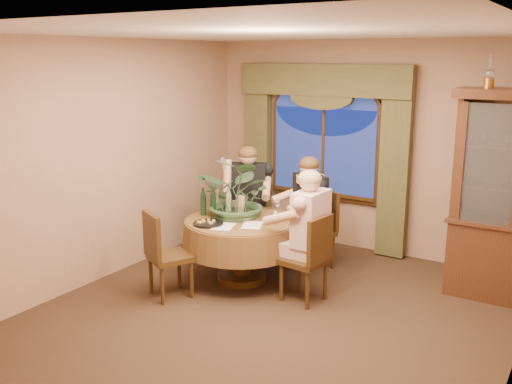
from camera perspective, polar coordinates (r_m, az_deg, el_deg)
The scene contains 32 objects.
floor at distance 5.97m, azimuth 1.56°, elevation -12.26°, with size 5.00×5.00×0.00m, color black.
wall_back at distance 7.74m, azimuth 11.04°, elevation 4.35°, with size 4.50×4.50×0.00m, color #957058.
ceiling at distance 5.39m, azimuth 1.76°, elevation 15.66°, with size 5.00×5.00×0.00m, color white.
window at distance 7.92m, azimuth 6.76°, elevation 3.97°, with size 1.62×0.10×1.32m, color navy, non-canonical shape.
arched_transom at distance 7.83m, azimuth 6.92°, elevation 9.61°, with size 1.60×0.06×0.44m, color navy, non-canonical shape.
drapery_left at distance 8.38m, azimuth 0.20°, elevation 3.76°, with size 0.38×0.14×2.32m, color #414022.
drapery_right at distance 7.53m, azimuth 13.69°, elevation 2.26°, with size 0.38×0.14×2.32m, color #414022.
swag_valance at distance 7.75m, azimuth 6.71°, elevation 11.06°, with size 2.45×0.16×0.42m, color #414022, non-canonical shape.
dining_table at distance 6.72m, azimuth -1.46°, elevation -5.81°, with size 1.40×1.40×0.75m, color brown.
oil_lamp_left at distance 6.47m, azimuth 22.35°, elevation 11.09°, with size 0.11×0.11×0.34m, color #A5722D, non-canonical shape.
chair_right at distance 6.17m, azimuth 4.81°, elevation -6.61°, with size 0.42×0.42×0.96m, color black.
chair_back_right at distance 7.16m, azimuth 5.86°, elevation -3.78°, with size 0.42×0.42×0.96m, color black.
chair_back at distance 7.61m, azimuth -1.12°, elevation -2.67°, with size 0.42×0.42×0.96m, color black.
chair_front_left at distance 6.33m, azimuth -8.58°, elevation -6.21°, with size 0.42×0.42×0.96m, color black.
person_pink at distance 6.15m, azimuth 5.46°, elevation -4.35°, with size 0.51×0.47×1.44m, color #CDA7A4, non-canonical shape.
person_back at distance 7.47m, azimuth -0.78°, elevation -0.93°, with size 0.53×0.48×1.47m, color black, non-canonical shape.
person_scarf at distance 6.99m, azimuth 5.40°, elevation -2.19°, with size 0.51×0.47×1.43m, color black, non-canonical shape.
stoneware_vase at distance 6.67m, azimuth -1.55°, elevation -1.41°, with size 0.14×0.14×0.26m, color tan, non-canonical shape.
centerpiece_plant at distance 6.60m, azimuth -1.67°, elevation 2.72°, with size 0.96×1.06×0.83m, color #325232.
olive_bowl at distance 6.55m, azimuth -1.16°, elevation -2.66°, with size 0.16×0.16×0.05m, color #4D5A2E.
cheese_platter at distance 6.42m, azimuth -4.79°, elevation -3.15°, with size 0.34×0.34×0.02m, color black.
wine_bottle_0 at distance 6.77m, azimuth -5.30°, elevation -0.95°, with size 0.07×0.07×0.33m, color black.
wine_bottle_1 at distance 6.91m, azimuth -2.73°, elevation -0.60°, with size 0.07×0.07×0.33m, color black.
wine_bottle_2 at distance 6.77m, azimuth -2.77°, elevation -0.91°, with size 0.07×0.07×0.33m, color tan.
wine_bottle_3 at distance 6.72m, azimuth -4.32°, elevation -1.03°, with size 0.07×0.07×0.33m, color black.
wine_bottle_4 at distance 6.92m, azimuth -3.95°, elevation -0.61°, with size 0.07×0.07×0.33m, color tan.
tasting_paper_0 at distance 6.36m, azimuth -0.39°, elevation -3.33°, with size 0.21×0.30×0.00m, color white.
tasting_paper_1 at distance 6.67m, azimuth 2.14°, elevation -2.56°, with size 0.21×0.30×0.00m, color white.
tasting_paper_2 at distance 6.33m, azimuth -3.24°, elevation -3.46°, with size 0.21×0.30×0.00m, color white.
wine_glass_person_pink at distance 6.33m, azimuth 1.93°, elevation -2.62°, with size 0.07×0.07×0.18m, color silver, non-canonical shape.
wine_glass_person_back at distance 7.03m, azimuth -1.09°, elevation -0.98°, with size 0.07×0.07×0.18m, color silver, non-canonical shape.
wine_glass_person_scarf at distance 6.76m, azimuth 2.17°, elevation -1.57°, with size 0.07×0.07×0.18m, color silver, non-canonical shape.
Camera 1 is at (2.70, -4.66, 2.59)m, focal length 40.00 mm.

